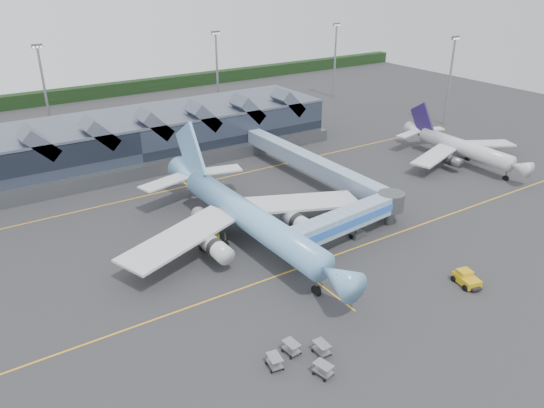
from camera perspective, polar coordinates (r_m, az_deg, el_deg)
ground at (r=80.62m, az=-0.48°, el=-4.45°), size 260.00×260.00×0.00m
taxi_stripes at (r=88.24m, az=-4.00°, el=-1.80°), size 120.00×60.00×0.01m
tree_line_far at (r=177.47m, az=-20.49°, el=11.00°), size 260.00×4.00×4.00m
terminal at (r=116.79m, az=-15.43°, el=6.65°), size 90.00×22.25×12.52m
light_masts at (r=138.25m, az=-7.49°, el=13.28°), size 132.40×42.56×22.45m
main_airliner at (r=80.01m, az=-2.98°, el=-1.10°), size 41.35×47.46×15.27m
regional_jet at (r=119.65m, az=19.60°, el=5.81°), size 29.21×31.78×10.93m
jet_bridge at (r=81.61m, az=8.68°, el=-1.47°), size 25.16×6.13×5.40m
fuel_truck at (r=82.53m, az=-7.35°, el=-2.41°), size 4.91×10.38×3.47m
pushback_tug at (r=75.64m, az=20.19°, el=-7.55°), size 3.24×4.38×1.79m
baggage_carts at (r=58.98m, az=3.32°, el=-16.01°), size 7.03×6.77×1.41m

